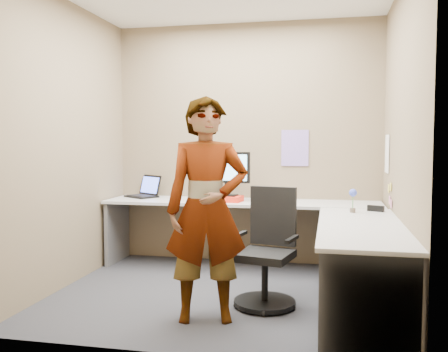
% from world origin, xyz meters
% --- Properties ---
extents(ground, '(3.00, 3.00, 0.00)m').
position_xyz_m(ground, '(0.00, 0.00, 0.00)').
color(ground, '#292A2F').
rests_on(ground, ground).
extents(wall_back, '(3.00, 0.00, 3.00)m').
position_xyz_m(wall_back, '(0.00, 1.30, 1.35)').
color(wall_back, brown).
rests_on(wall_back, ground).
extents(wall_right, '(0.00, 2.70, 2.70)m').
position_xyz_m(wall_right, '(1.50, 0.00, 1.35)').
color(wall_right, brown).
rests_on(wall_right, ground).
extents(wall_left, '(0.00, 2.70, 2.70)m').
position_xyz_m(wall_left, '(-1.50, 0.00, 1.35)').
color(wall_left, brown).
rests_on(wall_left, ground).
extents(desk, '(2.98, 2.58, 0.73)m').
position_xyz_m(desk, '(0.44, 0.39, 0.59)').
color(desk, '#ADADAD').
rests_on(desk, ground).
extents(paper_ream, '(0.33, 0.26, 0.06)m').
position_xyz_m(paper_ream, '(-0.14, 0.90, 0.76)').
color(paper_ream, red).
rests_on(paper_ream, desk).
extents(monitor, '(0.49, 0.17, 0.47)m').
position_xyz_m(monitor, '(-0.14, 0.91, 1.07)').
color(monitor, black).
rests_on(monitor, paper_ream).
extents(laptop, '(0.45, 0.43, 0.25)m').
position_xyz_m(laptop, '(-1.16, 1.14, 0.79)').
color(laptop, black).
rests_on(laptop, desk).
extents(trackball_mouse, '(0.12, 0.08, 0.07)m').
position_xyz_m(trackball_mouse, '(-0.40, 0.90, 0.76)').
color(trackball_mouse, '#B7B7BC').
rests_on(trackball_mouse, desk).
extents(origami, '(0.10, 0.10, 0.06)m').
position_xyz_m(origami, '(-0.24, 0.90, 0.76)').
color(origami, white).
rests_on(origami, desk).
extents(stapler, '(0.15, 0.10, 0.05)m').
position_xyz_m(stapler, '(1.35, 0.44, 0.76)').
color(stapler, black).
rests_on(stapler, desk).
extents(flower, '(0.07, 0.07, 0.22)m').
position_xyz_m(flower, '(1.14, 0.33, 0.87)').
color(flower, brown).
rests_on(flower, desk).
extents(calendar_purple, '(0.30, 0.01, 0.40)m').
position_xyz_m(calendar_purple, '(0.55, 1.29, 1.30)').
color(calendar_purple, '#846BB7').
rests_on(calendar_purple, wall_back).
extents(calendar_white, '(0.01, 0.28, 0.38)m').
position_xyz_m(calendar_white, '(1.49, 0.90, 1.25)').
color(calendar_white, white).
rests_on(calendar_white, wall_right).
extents(sticky_note_a, '(0.01, 0.07, 0.07)m').
position_xyz_m(sticky_note_a, '(1.49, 0.55, 0.95)').
color(sticky_note_a, '#F2E059').
rests_on(sticky_note_a, wall_right).
extents(sticky_note_b, '(0.01, 0.07, 0.07)m').
position_xyz_m(sticky_note_b, '(1.49, 0.60, 0.82)').
color(sticky_note_b, pink).
rests_on(sticky_note_b, wall_right).
extents(sticky_note_c, '(0.01, 0.07, 0.07)m').
position_xyz_m(sticky_note_c, '(1.49, 0.48, 0.80)').
color(sticky_note_c, pink).
rests_on(sticky_note_c, wall_right).
extents(sticky_note_d, '(0.01, 0.07, 0.07)m').
position_xyz_m(sticky_note_d, '(1.49, 0.70, 0.92)').
color(sticky_note_d, '#F2E059').
rests_on(sticky_note_d, wall_right).
extents(office_chair, '(0.54, 0.52, 0.97)m').
position_xyz_m(office_chair, '(0.43, -0.20, 0.40)').
color(office_chair, black).
rests_on(office_chair, ground).
extents(person, '(0.71, 0.56, 1.71)m').
position_xyz_m(person, '(0.02, -0.64, 0.86)').
color(person, '#999399').
rests_on(person, ground).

